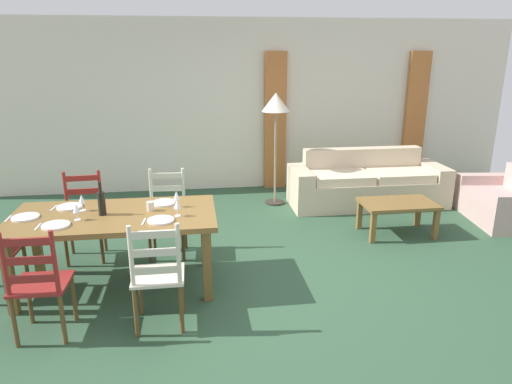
{
  "coord_description": "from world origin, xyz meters",
  "views": [
    {
      "loc": [
        -0.53,
        -4.25,
        2.23
      ],
      "look_at": [
        0.14,
        0.5,
        0.75
      ],
      "focal_mm": 32.59,
      "sensor_mm": 36.0,
      "label": 1
    }
  ],
  "objects_px": {
    "dining_chair_near_left": "(39,284)",
    "wine_glass_near_left": "(76,209)",
    "coffee_cup_primary": "(150,206)",
    "wine_glass_far_left": "(82,200)",
    "dining_chair_near_right": "(158,275)",
    "couch": "(366,185)",
    "dining_chair_far_left": "(84,216)",
    "wine_glass_far_right": "(176,196)",
    "standing_lamp": "(276,109)",
    "wine_glass_near_right": "(177,205)",
    "dining_table": "(114,223)",
    "armchair_upholstered": "(507,203)",
    "coffee_table": "(398,207)",
    "wine_bottle": "(102,203)",
    "dining_chair_far_right": "(167,213)"
  },
  "relations": [
    {
      "from": "dining_chair_near_left",
      "to": "wine_glass_near_left",
      "type": "relative_size",
      "value": 5.96
    },
    {
      "from": "coffee_cup_primary",
      "to": "wine_glass_far_left",
      "type": "bearing_deg",
      "value": 172.16
    },
    {
      "from": "dining_chair_near_right",
      "to": "couch",
      "type": "relative_size",
      "value": 0.42
    },
    {
      "from": "coffee_cup_primary",
      "to": "dining_chair_far_left",
      "type": "bearing_deg",
      "value": 138.34
    },
    {
      "from": "wine_glass_near_left",
      "to": "wine_glass_far_right",
      "type": "bearing_deg",
      "value": 15.55
    },
    {
      "from": "dining_chair_far_left",
      "to": "standing_lamp",
      "type": "distance_m",
      "value": 3.01
    },
    {
      "from": "wine_glass_near_right",
      "to": "standing_lamp",
      "type": "xyz_separation_m",
      "value": [
        1.36,
        2.45,
        0.55
      ]
    },
    {
      "from": "wine_glass_near_right",
      "to": "standing_lamp",
      "type": "height_order",
      "value": "standing_lamp"
    },
    {
      "from": "dining_chair_far_left",
      "to": "dining_chair_near_right",
      "type": "bearing_deg",
      "value": -59.76
    },
    {
      "from": "dining_table",
      "to": "dining_chair_far_left",
      "type": "relative_size",
      "value": 1.98
    },
    {
      "from": "armchair_upholstered",
      "to": "wine_glass_far_right",
      "type": "bearing_deg",
      "value": -166.7
    },
    {
      "from": "wine_glass_far_left",
      "to": "coffee_cup_primary",
      "type": "distance_m",
      "value": 0.65
    },
    {
      "from": "dining_table",
      "to": "coffee_cup_primary",
      "type": "bearing_deg",
      "value": 8.59
    },
    {
      "from": "dining_chair_near_left",
      "to": "wine_glass_far_left",
      "type": "xyz_separation_m",
      "value": [
        0.17,
        0.92,
        0.38
      ]
    },
    {
      "from": "coffee_table",
      "to": "standing_lamp",
      "type": "distance_m",
      "value": 2.18
    },
    {
      "from": "dining_chair_near_right",
      "to": "coffee_table",
      "type": "relative_size",
      "value": 1.07
    },
    {
      "from": "dining_chair_near_left",
      "to": "wine_glass_near_right",
      "type": "bearing_deg",
      "value": 31.03
    },
    {
      "from": "wine_glass_near_right",
      "to": "wine_glass_near_left",
      "type": "bearing_deg",
      "value": 178.76
    },
    {
      "from": "wine_bottle",
      "to": "wine_glass_near_left",
      "type": "xyz_separation_m",
      "value": [
        -0.2,
        -0.11,
        -0.01
      ]
    },
    {
      "from": "wine_glass_far_right",
      "to": "armchair_upholstered",
      "type": "distance_m",
      "value": 4.5
    },
    {
      "from": "dining_chair_near_right",
      "to": "standing_lamp",
      "type": "height_order",
      "value": "standing_lamp"
    },
    {
      "from": "wine_glass_near_left",
      "to": "dining_chair_far_left",
      "type": "bearing_deg",
      "value": 99.72
    },
    {
      "from": "dining_chair_near_left",
      "to": "coffee_cup_primary",
      "type": "relative_size",
      "value": 10.67
    },
    {
      "from": "couch",
      "to": "coffee_table",
      "type": "height_order",
      "value": "couch"
    },
    {
      "from": "dining_table",
      "to": "wine_bottle",
      "type": "bearing_deg",
      "value": -178.31
    },
    {
      "from": "coffee_table",
      "to": "standing_lamp",
      "type": "height_order",
      "value": "standing_lamp"
    },
    {
      "from": "dining_chair_far_left",
      "to": "wine_bottle",
      "type": "bearing_deg",
      "value": -65.02
    },
    {
      "from": "wine_glass_far_left",
      "to": "couch",
      "type": "height_order",
      "value": "wine_glass_far_left"
    },
    {
      "from": "wine_glass_far_left",
      "to": "dining_chair_near_left",
      "type": "bearing_deg",
      "value": -100.41
    },
    {
      "from": "dining_chair_near_left",
      "to": "wine_bottle",
      "type": "xyz_separation_m",
      "value": [
        0.38,
        0.78,
        0.39
      ]
    },
    {
      "from": "dining_chair_far_right",
      "to": "coffee_table",
      "type": "bearing_deg",
      "value": 3.68
    },
    {
      "from": "wine_bottle",
      "to": "standing_lamp",
      "type": "relative_size",
      "value": 0.19
    },
    {
      "from": "wine_glass_near_left",
      "to": "wine_glass_far_left",
      "type": "distance_m",
      "value": 0.26
    },
    {
      "from": "dining_chair_far_left",
      "to": "wine_glass_far_left",
      "type": "bearing_deg",
      "value": -76.97
    },
    {
      "from": "wine_glass_near_left",
      "to": "wine_glass_near_right",
      "type": "relative_size",
      "value": 1.0
    },
    {
      "from": "dining_chair_far_right",
      "to": "wine_glass_far_right",
      "type": "distance_m",
      "value": 0.73
    },
    {
      "from": "dining_chair_near_right",
      "to": "dining_chair_far_right",
      "type": "relative_size",
      "value": 1.0
    },
    {
      "from": "dining_chair_near_left",
      "to": "wine_bottle",
      "type": "bearing_deg",
      "value": 64.1
    },
    {
      "from": "wine_glass_near_right",
      "to": "dining_chair_far_right",
      "type": "bearing_deg",
      "value": 99.61
    },
    {
      "from": "dining_chair_near_left",
      "to": "dining_chair_far_right",
      "type": "bearing_deg",
      "value": 58.55
    },
    {
      "from": "dining_chair_near_left",
      "to": "couch",
      "type": "distance_m",
      "value": 4.77
    },
    {
      "from": "dining_chair_near_right",
      "to": "standing_lamp",
      "type": "xyz_separation_m",
      "value": [
        1.52,
        3.08,
        0.93
      ]
    },
    {
      "from": "dining_chair_far_right",
      "to": "wine_glass_far_left",
      "type": "height_order",
      "value": "dining_chair_far_right"
    },
    {
      "from": "dining_chair_near_right",
      "to": "wine_glass_near_right",
      "type": "distance_m",
      "value": 0.75
    },
    {
      "from": "dining_chair_near_right",
      "to": "dining_chair_far_left",
      "type": "relative_size",
      "value": 1.0
    },
    {
      "from": "dining_chair_near_right",
      "to": "armchair_upholstered",
      "type": "bearing_deg",
      "value": 23.16
    },
    {
      "from": "dining_table",
      "to": "wine_glass_near_left",
      "type": "height_order",
      "value": "wine_glass_near_left"
    },
    {
      "from": "dining_chair_near_left",
      "to": "armchair_upholstered",
      "type": "distance_m",
      "value": 5.74
    },
    {
      "from": "coffee_table",
      "to": "dining_chair_far_right",
      "type": "bearing_deg",
      "value": -176.32
    },
    {
      "from": "dining_chair_near_left",
      "to": "dining_chair_near_right",
      "type": "xyz_separation_m",
      "value": [
        0.91,
        0.02,
        0.0
      ]
    }
  ]
}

